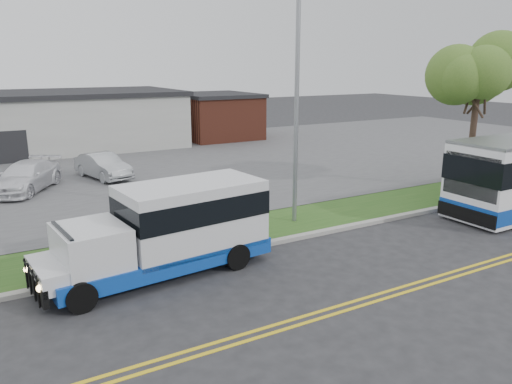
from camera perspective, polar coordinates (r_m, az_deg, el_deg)
ground at (r=16.93m, az=1.26°, el=-7.65°), size 140.00×140.00×0.00m
lane_line_north at (r=14.08m, az=9.58°, el=-12.66°), size 70.00×0.12×0.01m
lane_line_south at (r=13.88m, az=10.39°, el=-13.13°), size 70.00×0.12×0.01m
curb at (r=17.79m, az=-0.57°, el=-6.27°), size 80.00×0.30×0.15m
verge at (r=19.29m, az=-3.20°, el=-4.69°), size 80.00×3.30×0.10m
parking_lot at (r=32.11m, az=-14.61°, el=2.65°), size 80.00×25.00×0.10m
commercial_building at (r=40.68m, az=-26.91°, el=7.02°), size 25.40×10.40×4.35m
brick_wing at (r=43.82m, az=-4.59°, el=8.67°), size 6.30×7.30×3.90m
tree_east at (r=27.55m, az=24.22°, el=12.90°), size 5.20×5.20×8.33m
streetlight_near at (r=19.64m, az=4.80°, el=11.09°), size 0.35×1.53×9.50m
shuttle_bus at (r=15.75m, az=-9.63°, el=-3.88°), size 7.39×3.04×2.76m
pedestrian at (r=17.65m, az=-6.42°, el=-3.13°), size 0.81×0.65×1.93m
parked_car_a at (r=29.30m, az=-17.08°, el=2.87°), size 2.50×4.50×1.40m
parked_car_b at (r=27.76m, az=-24.82°, el=1.60°), size 4.40×5.32×1.45m
grocery_bag_left at (r=17.59m, az=-6.92°, el=-5.99°), size 0.32×0.32×0.32m
grocery_bag_right at (r=18.24m, az=-5.80°, el=-5.19°), size 0.32×0.32×0.32m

